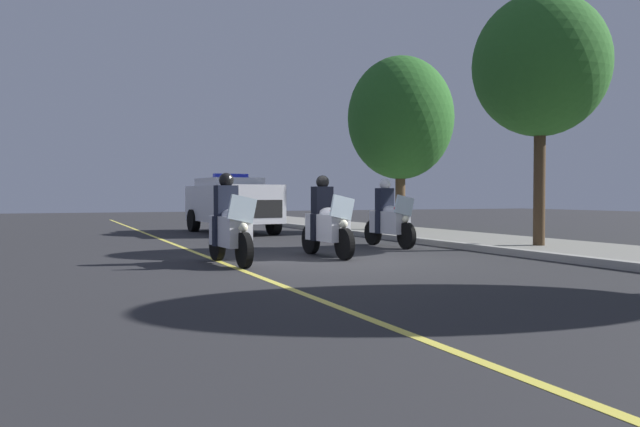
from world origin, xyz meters
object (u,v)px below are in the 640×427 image
Objects in this scene: police_suv at (232,202)px; tree_mid_block at (541,66)px; police_motorcycle_lead_left at (230,227)px; police_motorcycle_trailing at (389,219)px; police_motorcycle_lead_right at (326,224)px; tree_far_back at (401,118)px.

tree_mid_block reaches higher than police_suv.
police_motorcycle_trailing is at bearing 116.05° from police_motorcycle_lead_left.
police_suv is at bearing 164.33° from police_motorcycle_lead_left.
police_motorcycle_lead_right is at bearing 104.49° from police_motorcycle_lead_left.
police_suv reaches higher than police_motorcycle_lead_right.
tree_far_back is (-5.55, 3.65, 3.34)m from police_motorcycle_trailing.
tree_far_back is at bearing 174.52° from tree_mid_block.
police_motorcycle_lead_right is 10.11m from tree_far_back.
tree_far_back is at bearing 133.17° from police_motorcycle_lead_left.
police_suv is (-9.00, 0.44, 0.37)m from police_motorcycle_lead_right.
tree_mid_block is (0.37, 5.41, 3.68)m from police_motorcycle_lead_right.
police_motorcycle_lead_left is 0.43× the size of police_suv.
police_motorcycle_lead_left and police_motorcycle_trailing have the same top height.
tree_far_back reaches higher than police_suv.
tree_far_back reaches higher than tree_mid_block.
police_motorcycle_trailing is at bearing -125.91° from tree_mid_block.
police_motorcycle_lead_left is 0.36× the size of tree_mid_block.
police_motorcycle_trailing is at bearing -33.31° from tree_far_back.
police_suv is 6.66m from tree_far_back.
police_suv is 0.82× the size of tree_far_back.
police_motorcycle_trailing is (-2.32, 4.75, 0.00)m from police_motorcycle_lead_left.
tree_far_back is at bearing 73.37° from police_suv.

